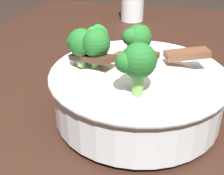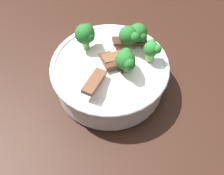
{
  "view_description": "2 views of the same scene",
  "coord_description": "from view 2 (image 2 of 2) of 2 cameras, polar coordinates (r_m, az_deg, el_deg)",
  "views": [
    {
      "loc": [
        -0.37,
        -0.05,
        1.06
      ],
      "look_at": [
        0.0,
        0.06,
        0.85
      ],
      "focal_mm": 47.57,
      "sensor_mm": 36.0,
      "label": 1
    },
    {
      "loc": [
        0.29,
        -0.21,
        1.29
      ],
      "look_at": [
        0.04,
        0.0,
        0.85
      ],
      "focal_mm": 41.21,
      "sensor_mm": 36.0,
      "label": 2
    }
  ],
  "objects": [
    {
      "name": "dining_table",
      "position": [
        0.71,
        -2.29,
        -5.69
      ],
      "size": [
        1.43,
        1.02,
        0.8
      ],
      "color": "black",
      "rests_on": "ground"
    },
    {
      "name": "rice_bowl",
      "position": [
        0.57,
        -0.33,
        3.68
      ],
      "size": [
        0.26,
        0.26,
        0.15
      ],
      "color": "silver",
      "rests_on": "dining_table"
    }
  ]
}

